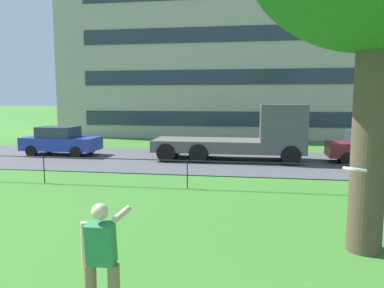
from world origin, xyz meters
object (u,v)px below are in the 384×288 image
at_px(person_thrower, 102,260).
at_px(apartment_building_background, 256,41).
at_px(flatbed_truck_center, 251,136).
at_px(frisbee, 355,169).
at_px(car_blue_right, 61,141).
at_px(car_maroon_far_right, 371,147).

xyz_separation_m(person_thrower, apartment_building_background, (2.20, 28.31, 6.94)).
bearing_deg(flatbed_truck_center, frisbee, -84.98).
xyz_separation_m(car_blue_right, apartment_building_background, (10.31, 14.38, 7.06)).
relative_size(car_maroon_far_right, apartment_building_background, 0.13).
bearing_deg(frisbee, person_thrower, -177.56).
bearing_deg(person_thrower, frisbee, 2.44).
bearing_deg(person_thrower, car_blue_right, 120.21).
height_order(person_thrower, apartment_building_background, apartment_building_background).
bearing_deg(person_thrower, apartment_building_background, 85.57).
distance_m(frisbee, apartment_building_background, 28.76).
relative_size(person_thrower, car_blue_right, 0.41).
xyz_separation_m(frisbee, car_maroon_far_right, (4.35, 13.70, -1.41)).
distance_m(car_blue_right, apartment_building_background, 19.05).
bearing_deg(apartment_building_background, frisbee, -88.09).
distance_m(person_thrower, flatbed_truck_center, 13.91).
bearing_deg(car_blue_right, flatbed_truck_center, -0.94).
height_order(car_blue_right, car_maroon_far_right, same).
height_order(frisbee, car_maroon_far_right, frisbee).
bearing_deg(apartment_building_background, car_blue_right, -125.65).
distance_m(frisbee, flatbed_truck_center, 13.73).
relative_size(person_thrower, flatbed_truck_center, 0.23).
xyz_separation_m(car_maroon_far_right, apartment_building_background, (-5.29, 14.48, 7.06)).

